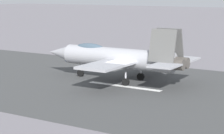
# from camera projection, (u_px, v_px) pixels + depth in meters

# --- Properties ---
(ground_plane) EXTENTS (400.00, 400.00, 0.00)m
(ground_plane) POSITION_uv_depth(u_px,v_px,m) (122.00, 86.00, 43.57)
(ground_plane) COLOR slate
(runway_strip) EXTENTS (240.00, 26.00, 0.02)m
(runway_strip) POSITION_uv_depth(u_px,v_px,m) (122.00, 86.00, 43.56)
(runway_strip) COLOR #3D3E3E
(runway_strip) RESTS_ON ground
(fighter_jet) EXTENTS (16.62, 13.67, 5.70)m
(fighter_jet) POSITION_uv_depth(u_px,v_px,m) (117.00, 57.00, 45.70)
(fighter_jet) COLOR #98999F
(fighter_jet) RESTS_ON ground
(crew_person) EXTENTS (0.54, 0.51, 1.72)m
(crew_person) POSITION_uv_depth(u_px,v_px,m) (67.00, 55.00, 58.59)
(crew_person) COLOR #1E2338
(crew_person) RESTS_ON ground
(marker_cone_mid) EXTENTS (0.44, 0.44, 0.55)m
(marker_cone_mid) POSITION_uv_depth(u_px,v_px,m) (121.00, 61.00, 57.57)
(marker_cone_mid) COLOR orange
(marker_cone_mid) RESTS_ON ground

